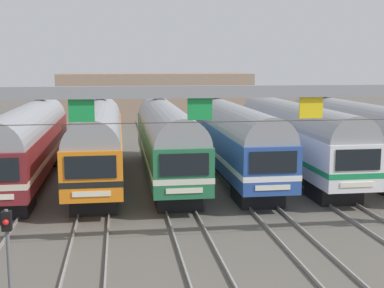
{
  "coord_description": "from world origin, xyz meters",
  "views": [
    {
      "loc": [
        -5.02,
        -31.81,
        7.24
      ],
      "look_at": [
        -0.62,
        -1.12,
        2.4
      ],
      "focal_mm": 48.03,
      "sensor_mm": 36.0,
      "label": 1
    }
  ],
  "objects": [
    {
      "name": "ground_plane",
      "position": [
        0.0,
        0.0,
        0.0
      ],
      "size": [
        160.0,
        160.0,
        0.0
      ],
      "primitive_type": "plane",
      "color": "#5B564F"
    },
    {
      "name": "yard_signal_mast",
      "position": [
        -8.41,
        -16.38,
        2.06
      ],
      "size": [
        0.28,
        0.35,
        2.95
      ],
      "color": "#59595E",
      "rests_on": "ground"
    },
    {
      "name": "commuter_train_blue",
      "position": [
        2.1,
        -0.0,
        2.69
      ],
      "size": [
        2.88,
        18.06,
        5.05
      ],
      "color": "#284C9E",
      "rests_on": "ground"
    },
    {
      "name": "commuter_train_maroon",
      "position": [
        -10.52,
        -0.0,
        2.69
      ],
      "size": [
        2.88,
        18.06,
        5.05
      ],
      "color": "maroon",
      "rests_on": "ground"
    },
    {
      "name": "catenary_gantry",
      "position": [
        -0.0,
        -13.5,
        5.36
      ],
      "size": [
        26.27,
        0.44,
        6.97
      ],
      "color": "gray",
      "rests_on": "ground"
    },
    {
      "name": "commuter_train_orange",
      "position": [
        -6.31,
        -0.0,
        2.69
      ],
      "size": [
        2.88,
        18.06,
        5.05
      ],
      "color": "orange",
      "rests_on": "ground"
    },
    {
      "name": "commuter_train_white",
      "position": [
        6.31,
        -0.01,
        2.69
      ],
      "size": [
        2.88,
        18.06,
        4.77
      ],
      "color": "white",
      "rests_on": "ground"
    },
    {
      "name": "commuter_train_green",
      "position": [
        -2.1,
        -0.0,
        2.69
      ],
      "size": [
        2.88,
        18.06,
        5.05
      ],
      "color": "#236B42",
      "rests_on": "ground"
    },
    {
      "name": "track_bed",
      "position": [
        0.0,
        17.0,
        0.07
      ],
      "size": [
        22.54,
        70.0,
        0.15
      ],
      "color": "gray",
      "rests_on": "ground"
    },
    {
      "name": "commuter_train_stainless",
      "position": [
        10.52,
        -0.0,
        2.69
      ],
      "size": [
        2.88,
        18.06,
        5.05
      ],
      "color": "#B2B5BA",
      "rests_on": "ground"
    },
    {
      "name": "maintenance_building",
      "position": [
        -0.15,
        37.49,
        3.0
      ],
      "size": [
        24.94,
        10.0,
        6.0
      ],
      "primitive_type": "cube",
      "color": "gray",
      "rests_on": "ground"
    }
  ]
}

